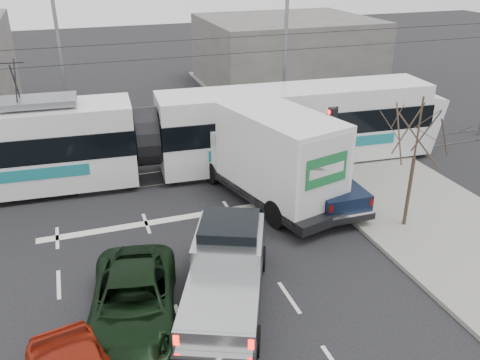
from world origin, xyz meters
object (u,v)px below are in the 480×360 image
object	(u,v)px
street_lamp_far	(56,49)
silver_pickup	(227,266)
tram	(145,138)
box_truck	(270,156)
bare_tree	(418,134)
green_car	(133,301)
street_lamp_near	(282,42)
traffic_signal	(333,130)
navy_pickup	(318,176)

from	to	relation	value
street_lamp_far	silver_pickup	world-z (taller)	street_lamp_far
tram	box_truck	world-z (taller)	tram
bare_tree	green_car	size ratio (longest dim) A/B	0.95
tram	silver_pickup	size ratio (longest dim) A/B	4.30
street_lamp_far	green_car	world-z (taller)	street_lamp_far
street_lamp_near	silver_pickup	distance (m)	15.75
silver_pickup	traffic_signal	bearing A→B (deg)	65.22
box_truck	navy_pickup	world-z (taller)	box_truck
box_truck	green_car	bearing A→B (deg)	-151.89
bare_tree	silver_pickup	world-z (taller)	bare_tree
street_lamp_far	street_lamp_near	bearing A→B (deg)	-9.87
tram	traffic_signal	bearing A→B (deg)	-23.05
navy_pickup	street_lamp_near	bearing A→B (deg)	78.28
bare_tree	green_car	distance (m)	11.17
tram	silver_pickup	xyz separation A→B (m)	(0.82, -9.53, -0.89)
navy_pickup	green_car	xyz separation A→B (m)	(-8.44, -5.26, -0.36)
street_lamp_far	tram	xyz separation A→B (m)	(3.28, -5.80, -3.12)
bare_tree	navy_pickup	world-z (taller)	bare_tree
tram	silver_pickup	distance (m)	9.60
traffic_signal	street_lamp_far	size ratio (longest dim) A/B	0.40
tram	box_truck	distance (m)	5.86
traffic_signal	navy_pickup	distance (m)	2.08
traffic_signal	street_lamp_far	xyz separation A→B (m)	(-10.66, 9.50, 2.37)
green_car	street_lamp_far	bearing A→B (deg)	105.61
tram	green_car	xyz separation A→B (m)	(-2.04, -9.78, -1.26)
street_lamp_near	bare_tree	bearing A→B (deg)	-88.58
silver_pickup	box_truck	world-z (taller)	box_truck
tram	box_truck	bearing A→B (deg)	-36.04
tram	green_car	size ratio (longest dim) A/B	5.27
box_truck	navy_pickup	size ratio (longest dim) A/B	1.59
street_lamp_near	traffic_signal	bearing A→B (deg)	-96.41
street_lamp_near	street_lamp_far	size ratio (longest dim) A/B	1.00
bare_tree	silver_pickup	distance (m)	8.34
street_lamp_near	green_car	xyz separation A→B (m)	(-10.25, -13.58, -4.38)
traffic_signal	tram	xyz separation A→B (m)	(-7.37, 3.71, -0.75)
tram	navy_pickup	bearing A→B (deg)	-31.60
street_lamp_near	navy_pickup	size ratio (longest dim) A/B	1.71
bare_tree	street_lamp_far	bearing A→B (deg)	131.12
street_lamp_far	silver_pickup	size ratio (longest dim) A/B	1.40
tram	navy_pickup	distance (m)	7.89
navy_pickup	street_lamp_far	bearing A→B (deg)	133.74
street_lamp_far	navy_pickup	xyz separation A→B (m)	(9.69, -10.32, -4.02)
silver_pickup	tram	bearing A→B (deg)	118.54
bare_tree	tram	world-z (taller)	tram
tram	street_lamp_far	bearing A→B (deg)	123.17
street_lamp_far	silver_pickup	distance (m)	16.36
street_lamp_near	silver_pickup	xyz separation A→B (m)	(-7.39, -13.32, -4.01)
silver_pickup	street_lamp_near	bearing A→B (deg)	84.57
bare_tree	traffic_signal	bearing A→B (deg)	105.76
bare_tree	street_lamp_near	size ratio (longest dim) A/B	0.56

